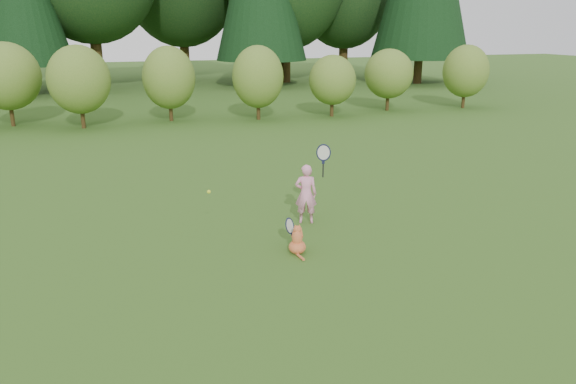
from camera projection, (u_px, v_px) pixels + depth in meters
name	position (u px, v px, depth m)	size (l,w,h in m)	color
ground	(292.00, 249.00, 8.97)	(100.00, 100.00, 0.00)	#2E4F16
shrub_row	(178.00, 83.00, 20.40)	(28.00, 3.00, 2.80)	#507825
child	(307.00, 192.00, 10.00)	(0.63, 0.42, 1.62)	pink
cat	(297.00, 238.00, 8.76)	(0.45, 0.69, 0.63)	#BA4723
tennis_ball	(209.00, 192.00, 9.18)	(0.06, 0.06, 0.06)	#BAE01A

